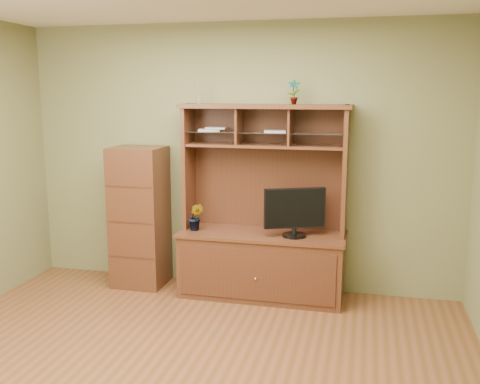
% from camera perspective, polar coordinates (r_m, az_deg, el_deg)
% --- Properties ---
extents(room, '(4.54, 4.04, 2.74)m').
position_cam_1_polar(room, '(3.60, -7.68, -0.16)').
color(room, brown).
rests_on(room, ground).
extents(media_hutch, '(1.66, 0.61, 1.90)m').
position_cam_1_polar(media_hutch, '(5.33, 2.38, -5.64)').
color(media_hutch, '#412012').
rests_on(media_hutch, room).
extents(monitor, '(0.57, 0.27, 0.47)m').
position_cam_1_polar(monitor, '(5.11, 5.85, -2.05)').
color(monitor, black).
rests_on(monitor, media_hutch).
extents(orchid_plant, '(0.16, 0.13, 0.28)m').
position_cam_1_polar(orchid_plant, '(5.35, -4.73, -2.67)').
color(orchid_plant, '#2A5D20').
rests_on(orchid_plant, media_hutch).
extents(top_plant, '(0.14, 0.11, 0.23)m').
position_cam_1_polar(top_plant, '(5.15, 5.75, 10.59)').
color(top_plant, '#386925').
rests_on(top_plant, media_hutch).
extents(reed_diffuser, '(0.05, 0.05, 0.25)m').
position_cam_1_polar(reed_diffuser, '(5.36, -4.39, 10.41)').
color(reed_diffuser, silver).
rests_on(reed_diffuser, media_hutch).
extents(magazines, '(0.89, 0.20, 0.04)m').
position_cam_1_polar(magazines, '(5.28, -0.81, 6.65)').
color(magazines, '#ADADB2').
rests_on(magazines, media_hutch).
extents(side_cabinet, '(0.52, 0.48, 1.46)m').
position_cam_1_polar(side_cabinet, '(5.69, -10.65, -2.61)').
color(side_cabinet, '#412012').
rests_on(side_cabinet, room).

